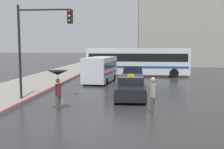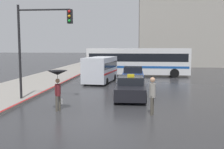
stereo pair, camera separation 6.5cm
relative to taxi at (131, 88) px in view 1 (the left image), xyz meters
name	(u,v)px [view 1 (the left image)]	position (x,y,z in m)	size (l,w,h in m)	color
ground_plane	(84,126)	(-1.83, -6.15, -0.64)	(300.00, 300.00, 0.00)	#2D2D30
taxi	(131,88)	(0.00, 0.00, 0.00)	(1.91, 4.43, 1.54)	black
sedan_red	(133,76)	(0.07, 6.64, 0.05)	(1.91, 4.41, 1.50)	navy
ambulance_van	(100,68)	(-2.90, 7.26, 0.65)	(2.69, 5.46, 2.32)	silver
city_bus	(137,61)	(0.55, 13.13, 1.09)	(11.34, 3.05, 3.12)	silver
pedestrian_with_umbrella	(58,79)	(-3.60, -3.68, 1.01)	(0.99, 0.99, 2.05)	#4C473D
pedestrian_man	(153,93)	(1.10, -4.04, 0.43)	(0.35, 0.44, 1.81)	#4C473D
traffic_light	(40,35)	(-5.29, -1.43, 3.29)	(3.28, 0.38, 5.68)	black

